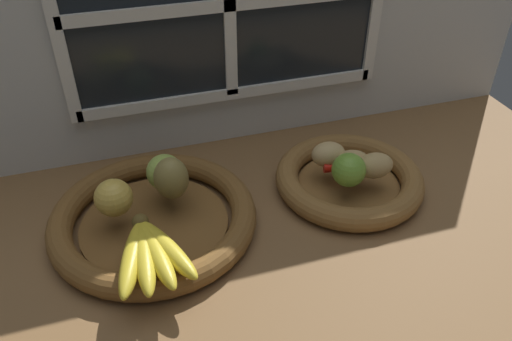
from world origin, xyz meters
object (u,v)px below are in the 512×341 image
Objects in this scene: fruit_bowl_right at (349,179)px; apple_green_back at (165,172)px; fruit_bowl_left at (154,218)px; potato_small at (374,166)px; pear_brown at (171,178)px; chili_pepper at (353,167)px; apple_golden_left at (114,198)px; potato_large at (351,161)px; lime_near at (349,170)px; potato_oblong at (328,154)px; banana_bunch_front at (150,253)px.

apple_green_back is (-35.16, 5.38, 5.75)cm from fruit_bowl_right.
fruit_bowl_left is 5.14× the size of potato_small.
chili_pepper is at bearing -4.52° from pear_brown.
apple_golden_left is at bearing 175.34° from potato_small.
fruit_bowl_right is 4.42cm from potato_large.
lime_near is (-2.59, -3.88, 5.61)cm from fruit_bowl_right.
fruit_bowl_right is 35.09cm from pear_brown.
fruit_bowl_right is 4.35× the size of apple_green_back.
potato_oblong is (31.56, -2.58, -0.88)cm from apple_green_back.
apple_golden_left is 0.92× the size of potato_small.
apple_golden_left is 48.06cm from potato_small.
apple_green_back is 3.33cm from pear_brown.
fruit_bowl_right is at bearing -3.70° from pear_brown.
lime_near is (32.57, -9.27, -0.15)cm from apple_green_back.
chili_pepper is (-2.87, 2.68, -1.50)cm from potato_small.
apple_golden_left is 0.37× the size of banana_bunch_front.
potato_oblong is 5.38cm from chili_pepper.
pear_brown is 0.46× the size of banana_bunch_front.
chili_pepper is (40.89, 12.02, -0.62)cm from banana_bunch_front.
potato_small reaches higher than banana_bunch_front.
fruit_bowl_right is 6.68cm from potato_oblong.
fruit_bowl_left is at bearing 173.85° from lime_near.
fruit_bowl_right is at bearing 56.31° from lime_near.
fruit_bowl_right is (38.61, 0.00, 0.01)cm from fruit_bowl_left.
chili_pepper is at bearing -0.77° from fruit_bowl_left.
pear_brown reaches higher than fruit_bowl_right.
banana_bunch_front is at bearing -167.15° from lime_near.
apple_golden_left is 13.98cm from banana_bunch_front.
banana_bunch_front is (-6.14, -14.76, -2.48)cm from pear_brown.
apple_green_back is 1.00× the size of potato_oblong.
lime_near is at bearing -173.33° from potato_small.
potato_oblong reaches higher than fruit_bowl_left.
fruit_bowl_right is 42.64cm from banana_bunch_front.
banana_bunch_front reaches higher than chili_pepper.
fruit_bowl_left is 8.38cm from apple_golden_left.
fruit_bowl_left is at bearing 175.62° from potato_small.
potato_small is (47.89, -3.91, -0.86)cm from apple_golden_left.
potato_large is 1.06× the size of potato_oblong.
pear_brown is at bearing 27.88° from fruit_bowl_left.
fruit_bowl_right is 4.55× the size of lime_near.
lime_near reaches higher than fruit_bowl_right.
potato_small is at bearing -4.66° from apple_golden_left.
potato_large reaches higher than fruit_bowl_right.
apple_green_back is (3.45, 5.38, 5.77)cm from fruit_bowl_left.
banana_bunch_front is 2.52× the size of potato_large.
potato_oblong is at bearing 142.13° from fruit_bowl_right.
chili_pepper is (0.34, -0.52, 3.36)cm from fruit_bowl_right.
apple_green_back reaches higher than banana_bunch_front.
lime_near is 0.55× the size of chili_pepper.
apple_golden_left is at bearing -171.56° from pear_brown.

